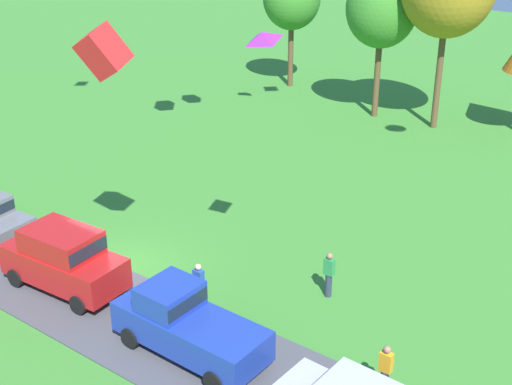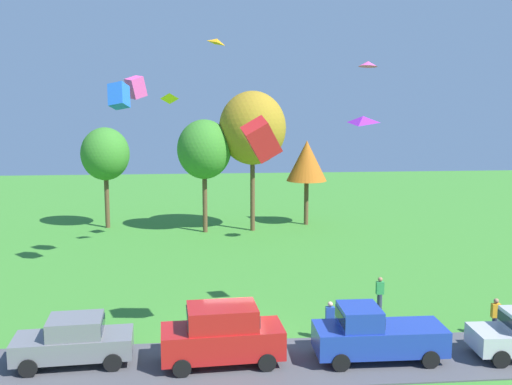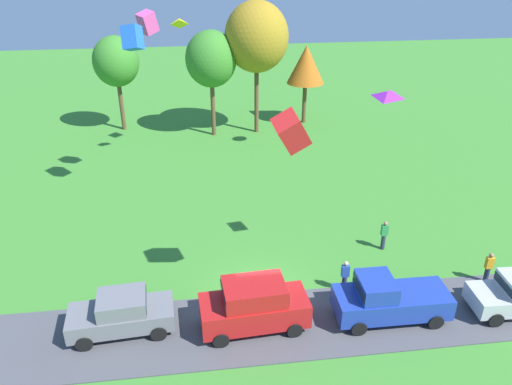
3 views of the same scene
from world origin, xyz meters
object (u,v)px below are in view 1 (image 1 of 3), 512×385
object	(u,v)px
person_on_lawn	(329,274)
kite_diamond_trailing_tail	(262,37)
tree_center_back	(382,9)
car_pickup_far_end	(185,322)
person_beside_suv	(385,371)
person_watching_sky	(199,286)
car_suv_near_entrance	(63,257)
kite_box_topmost	(103,52)

from	to	relation	value
person_on_lawn	kite_diamond_trailing_tail	bearing A→B (deg)	-130.00
person_on_lawn	tree_center_back	size ratio (longest dim) A/B	0.20
car_pickup_far_end	person_on_lawn	bearing A→B (deg)	71.07
person_beside_suv	kite_diamond_trailing_tail	distance (m)	10.13
car_pickup_far_end	person_beside_suv	bearing A→B (deg)	17.67
car_pickup_far_end	person_watching_sky	distance (m)	2.46
person_watching_sky	person_on_lawn	distance (m)	4.50
car_suv_near_entrance	car_pickup_far_end	size ratio (longest dim) A/B	0.94
person_watching_sky	person_beside_suv	world-z (taller)	same
person_on_lawn	person_beside_suv	size ratio (longest dim) A/B	1.00
tree_center_back	kite_box_topmost	distance (m)	22.71
tree_center_back	kite_diamond_trailing_tail	bearing A→B (deg)	-72.09
car_suv_near_entrance	person_on_lawn	distance (m)	9.27
car_suv_near_entrance	tree_center_back	world-z (taller)	tree_center_back
person_on_lawn	tree_center_back	distance (m)	21.05
car_pickup_far_end	person_watching_sky	xyz separation A→B (m)	(-1.29, 2.09, -0.23)
car_suv_near_entrance	person_watching_sky	bearing A→B (deg)	22.81
car_pickup_far_end	kite_diamond_trailing_tail	bearing A→B (deg)	85.41
car_pickup_far_end	kite_box_topmost	xyz separation A→B (m)	(-4.25, 1.43, 7.41)
person_beside_suv	kite_diamond_trailing_tail	bearing A→B (deg)	163.45
kite_box_topmost	car_pickup_far_end	bearing A→B (deg)	-18.60
tree_center_back	person_beside_suv	bearing A→B (deg)	-61.23
tree_center_back	kite_box_topmost	world-z (taller)	kite_box_topmost
kite_diamond_trailing_tail	person_watching_sky	bearing A→B (deg)	-138.17
person_on_lawn	kite_box_topmost	size ratio (longest dim) A/B	1.27
person_watching_sky	kite_box_topmost	xyz separation A→B (m)	(-2.96, -0.66, 7.64)
person_beside_suv	car_suv_near_entrance	bearing A→B (deg)	-171.79
car_suv_near_entrance	person_watching_sky	size ratio (longest dim) A/B	2.75
car_suv_near_entrance	person_beside_suv	size ratio (longest dim) A/B	2.75
person_beside_suv	kite_diamond_trailing_tail	xyz separation A→B (m)	(-5.52, 1.64, 8.33)
person_watching_sky	kite_box_topmost	world-z (taller)	kite_box_topmost
kite_box_topmost	person_on_lawn	bearing A→B (deg)	32.74
car_suv_near_entrance	person_watching_sky	xyz separation A→B (m)	(4.57, 1.92, -0.42)
car_pickup_far_end	person_on_lawn	distance (m)	5.65
kite_box_topmost	tree_center_back	bearing A→B (deg)	95.29
person_beside_suv	kite_diamond_trailing_tail	world-z (taller)	kite_diamond_trailing_tail
kite_diamond_trailing_tail	car_pickup_far_end	bearing A→B (deg)	-94.59
car_pickup_far_end	kite_box_topmost	distance (m)	8.66
car_suv_near_entrance	person_beside_suv	distance (m)	11.78
person_on_lawn	tree_center_back	bearing A→B (deg)	113.68
kite_box_topmost	person_beside_suv	bearing A→B (deg)	2.39
person_beside_suv	tree_center_back	bearing A→B (deg)	118.77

